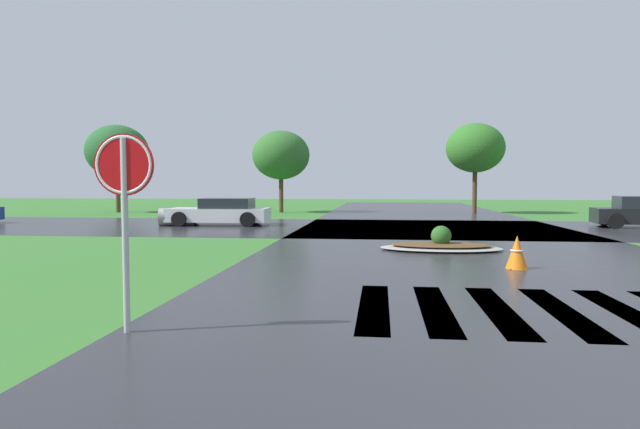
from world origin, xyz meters
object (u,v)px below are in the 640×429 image
object	(u,v)px
traffic_cone	(517,253)
stop_sign	(124,185)
median_island	(441,245)
car_blue_compact	(221,212)
drainage_pipe_stack	(176,217)

from	to	relation	value
traffic_cone	stop_sign	bearing A→B (deg)	-136.72
stop_sign	traffic_cone	size ratio (longest dim) A/B	3.38
median_island	traffic_cone	world-z (taller)	traffic_cone
median_island	car_blue_compact	size ratio (longest dim) A/B	0.75
car_blue_compact	traffic_cone	bearing A→B (deg)	129.08
stop_sign	median_island	world-z (taller)	stop_sign
drainage_pipe_stack	traffic_cone	bearing A→B (deg)	-42.00
stop_sign	traffic_cone	bearing A→B (deg)	42.59
median_island	car_blue_compact	distance (m)	11.92
stop_sign	drainage_pipe_stack	size ratio (longest dim) A/B	1.54
car_blue_compact	drainage_pipe_stack	bearing A→B (deg)	15.02
stop_sign	drainage_pipe_stack	world-z (taller)	stop_sign
stop_sign	median_island	distance (m)	10.21
car_blue_compact	traffic_cone	distance (m)	15.05
median_island	car_blue_compact	xyz separation A→B (m)	(-8.74, 8.09, 0.44)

